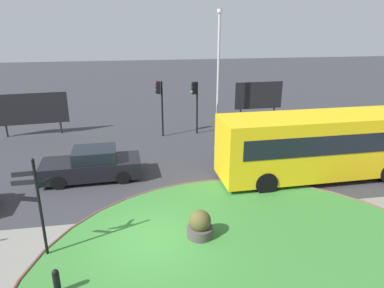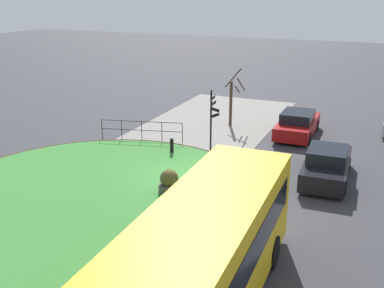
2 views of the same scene
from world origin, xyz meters
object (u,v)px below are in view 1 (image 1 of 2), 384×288
(lamppost_tall, at_px, (218,67))
(billboard_right, at_px, (258,96))
(bollard_foreground, at_px, (57,282))
(bus_yellow, at_px, (319,145))
(traffic_light_near, at_px, (195,96))
(traffic_light_far, at_px, (160,96))
(billboard_left, at_px, (31,109))
(car_near_lane, at_px, (92,165))
(planter_near_signpost, at_px, (200,226))
(signpost_directional, at_px, (37,202))

(lamppost_tall, bearing_deg, billboard_right, 19.59)
(bollard_foreground, height_order, bus_yellow, bus_yellow)
(bollard_foreground, bearing_deg, bus_yellow, 29.26)
(bus_yellow, relative_size, lamppost_tall, 1.21)
(traffic_light_near, height_order, traffic_light_far, traffic_light_far)
(bollard_foreground, relative_size, billboard_right, 0.24)
(bus_yellow, bearing_deg, billboard_left, 146.79)
(lamppost_tall, xyz_separation_m, billboard_left, (-12.22, 0.47, -2.47))
(billboard_right, bearing_deg, car_near_lane, -144.91)
(traffic_light_near, relative_size, planter_near_signpost, 3.21)
(planter_near_signpost, bearing_deg, billboard_right, 63.37)
(bollard_foreground, relative_size, lamppost_tall, 0.11)
(bus_yellow, xyz_separation_m, billboard_left, (-14.97, 9.30, 0.09))
(lamppost_tall, height_order, planter_near_signpost, lamppost_tall)
(traffic_light_near, relative_size, billboard_right, 0.96)
(bus_yellow, distance_m, lamppost_tall, 9.60)
(traffic_light_near, xyz_separation_m, traffic_light_far, (-2.30, -0.18, 0.09))
(signpost_directional, xyz_separation_m, traffic_light_far, (4.70, 11.83, 0.68))
(planter_near_signpost, bearing_deg, bollard_foreground, -155.37)
(traffic_light_near, xyz_separation_m, billboard_left, (-10.47, 1.44, -0.79))
(traffic_light_near, distance_m, planter_near_signpost, 12.24)
(traffic_light_near, distance_m, billboard_right, 5.59)
(bus_yellow, distance_m, traffic_light_near, 9.10)
(billboard_right, bearing_deg, traffic_light_near, -158.92)
(signpost_directional, distance_m, billboard_right, 18.65)
(bollard_foreground, distance_m, traffic_light_far, 14.44)
(bus_yellow, bearing_deg, lamppost_tall, 105.91)
(signpost_directional, xyz_separation_m, bollard_foreground, (0.73, -1.88, -1.51))
(traffic_light_far, relative_size, billboard_right, 0.99)
(traffic_light_far, bearing_deg, bollard_foreground, 75.82)
(car_near_lane, xyz_separation_m, planter_near_signpost, (4.08, -5.68, -0.21))
(bus_yellow, bearing_deg, billboard_right, 85.10)
(bollard_foreground, relative_size, traffic_light_far, 0.24)
(traffic_light_far, xyz_separation_m, lamppost_tall, (4.04, 1.15, 1.58))
(lamppost_tall, height_order, billboard_right, lamppost_tall)
(signpost_directional, height_order, lamppost_tall, lamppost_tall)
(traffic_light_far, distance_m, lamppost_tall, 4.49)
(billboard_left, bearing_deg, car_near_lane, -65.43)
(traffic_light_far, relative_size, planter_near_signpost, 3.33)
(signpost_directional, relative_size, bus_yellow, 0.35)
(car_near_lane, height_order, billboard_left, billboard_left)
(traffic_light_far, bearing_deg, bus_yellow, 133.45)
(bollard_foreground, xyz_separation_m, traffic_light_far, (3.97, 13.71, 2.19))
(billboard_left, bearing_deg, billboard_right, -2.83)
(signpost_directional, bearing_deg, traffic_light_near, 59.77)
(billboard_left, height_order, billboard_right, billboard_right)
(bollard_foreground, relative_size, billboard_left, 0.19)
(signpost_directional, distance_m, traffic_light_far, 12.75)
(traffic_light_near, height_order, billboard_right, traffic_light_near)
(billboard_right, bearing_deg, planter_near_signpost, -118.56)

